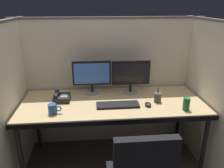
{
  "coord_description": "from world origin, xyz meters",
  "views": [
    {
      "loc": [
        -0.2,
        -1.82,
        1.72
      ],
      "look_at": [
        0.0,
        0.35,
        0.92
      ],
      "focal_mm": 35.72,
      "sensor_mm": 36.0,
      "label": 1
    }
  ],
  "objects_px": {
    "keyboard_main": "(118,105)",
    "computer_mouse": "(148,104)",
    "monitor_right": "(131,75)",
    "coffee_mug": "(53,109)",
    "soda_can": "(186,104)",
    "monitor_left": "(92,75)",
    "desk": "(113,106)",
    "pen_cup": "(158,97)",
    "desk_phone": "(61,97)"
  },
  "relations": [
    {
      "from": "computer_mouse",
      "to": "monitor_left",
      "type": "bearing_deg",
      "value": 144.52
    },
    {
      "from": "keyboard_main",
      "to": "computer_mouse",
      "type": "relative_size",
      "value": 4.48
    },
    {
      "from": "desk",
      "to": "desk_phone",
      "type": "relative_size",
      "value": 10.0
    },
    {
      "from": "computer_mouse",
      "to": "pen_cup",
      "type": "height_order",
      "value": "pen_cup"
    },
    {
      "from": "monitor_right",
      "to": "computer_mouse",
      "type": "xyz_separation_m",
      "value": [
        0.12,
        -0.37,
        -0.2
      ]
    },
    {
      "from": "monitor_left",
      "to": "pen_cup",
      "type": "bearing_deg",
      "value": -24.03
    },
    {
      "from": "monitor_left",
      "to": "computer_mouse",
      "type": "relative_size",
      "value": 4.48
    },
    {
      "from": "coffee_mug",
      "to": "soda_can",
      "type": "relative_size",
      "value": 1.03
    },
    {
      "from": "computer_mouse",
      "to": "coffee_mug",
      "type": "bearing_deg",
      "value": -175.06
    },
    {
      "from": "desk",
      "to": "monitor_right",
      "type": "relative_size",
      "value": 4.42
    },
    {
      "from": "monitor_right",
      "to": "coffee_mug",
      "type": "bearing_deg",
      "value": -151.08
    },
    {
      "from": "desk_phone",
      "to": "computer_mouse",
      "type": "bearing_deg",
      "value": -13.88
    },
    {
      "from": "desk_phone",
      "to": "coffee_mug",
      "type": "bearing_deg",
      "value": -98.08
    },
    {
      "from": "keyboard_main",
      "to": "coffee_mug",
      "type": "xyz_separation_m",
      "value": [
        -0.62,
        -0.11,
        0.04
      ]
    },
    {
      "from": "computer_mouse",
      "to": "coffee_mug",
      "type": "xyz_separation_m",
      "value": [
        -0.93,
        -0.08,
        0.03
      ]
    },
    {
      "from": "monitor_right",
      "to": "desk_phone",
      "type": "bearing_deg",
      "value": -169.04
    },
    {
      "from": "monitor_left",
      "to": "desk_phone",
      "type": "height_order",
      "value": "monitor_left"
    },
    {
      "from": "keyboard_main",
      "to": "computer_mouse",
      "type": "xyz_separation_m",
      "value": [
        0.3,
        -0.03,
        0.01
      ]
    },
    {
      "from": "coffee_mug",
      "to": "soda_can",
      "type": "height_order",
      "value": "soda_can"
    },
    {
      "from": "desk_phone",
      "to": "monitor_left",
      "type": "bearing_deg",
      "value": 28.25
    },
    {
      "from": "pen_cup",
      "to": "desk_phone",
      "type": "bearing_deg",
      "value": 172.89
    },
    {
      "from": "desk",
      "to": "pen_cup",
      "type": "bearing_deg",
      "value": -3.32
    },
    {
      "from": "monitor_right",
      "to": "computer_mouse",
      "type": "height_order",
      "value": "monitor_right"
    },
    {
      "from": "computer_mouse",
      "to": "desk",
      "type": "bearing_deg",
      "value": 160.91
    },
    {
      "from": "soda_can",
      "to": "monitor_right",
      "type": "bearing_deg",
      "value": 133.83
    },
    {
      "from": "pen_cup",
      "to": "monitor_left",
      "type": "bearing_deg",
      "value": 155.97
    },
    {
      "from": "keyboard_main",
      "to": "coffee_mug",
      "type": "relative_size",
      "value": 3.41
    },
    {
      "from": "monitor_right",
      "to": "desk_phone",
      "type": "xyz_separation_m",
      "value": [
        -0.77,
        -0.15,
        -0.18
      ]
    },
    {
      "from": "desk",
      "to": "desk_phone",
      "type": "height_order",
      "value": "desk_phone"
    },
    {
      "from": "monitor_left",
      "to": "desk_phone",
      "type": "xyz_separation_m",
      "value": [
        -0.33,
        -0.18,
        -0.18
      ]
    },
    {
      "from": "keyboard_main",
      "to": "desk_phone",
      "type": "distance_m",
      "value": 0.61
    },
    {
      "from": "keyboard_main",
      "to": "computer_mouse",
      "type": "height_order",
      "value": "computer_mouse"
    },
    {
      "from": "coffee_mug",
      "to": "monitor_left",
      "type": "bearing_deg",
      "value": 51.99
    },
    {
      "from": "monitor_right",
      "to": "computer_mouse",
      "type": "relative_size",
      "value": 4.48
    },
    {
      "from": "keyboard_main",
      "to": "coffee_mug",
      "type": "height_order",
      "value": "coffee_mug"
    },
    {
      "from": "coffee_mug",
      "to": "pen_cup",
      "type": "bearing_deg",
      "value": 9.36
    },
    {
      "from": "monitor_left",
      "to": "keyboard_main",
      "type": "distance_m",
      "value": 0.49
    },
    {
      "from": "desk",
      "to": "pen_cup",
      "type": "relative_size",
      "value": 11.57
    },
    {
      "from": "monitor_left",
      "to": "pen_cup",
      "type": "relative_size",
      "value": 2.62
    },
    {
      "from": "computer_mouse",
      "to": "desk_phone",
      "type": "xyz_separation_m",
      "value": [
        -0.88,
        0.22,
        0.02
      ]
    },
    {
      "from": "monitor_left",
      "to": "keyboard_main",
      "type": "relative_size",
      "value": 1.0
    },
    {
      "from": "keyboard_main",
      "to": "computer_mouse",
      "type": "bearing_deg",
      "value": -5.32
    },
    {
      "from": "desk_phone",
      "to": "pen_cup",
      "type": "bearing_deg",
      "value": -7.11
    },
    {
      "from": "soda_can",
      "to": "pen_cup",
      "type": "xyz_separation_m",
      "value": [
        -0.22,
        0.21,
        -0.01
      ]
    },
    {
      "from": "keyboard_main",
      "to": "soda_can",
      "type": "relative_size",
      "value": 3.52
    },
    {
      "from": "soda_can",
      "to": "coffee_mug",
      "type": "bearing_deg",
      "value": 178.41
    },
    {
      "from": "desk",
      "to": "monitor_right",
      "type": "xyz_separation_m",
      "value": [
        0.23,
        0.25,
        0.27
      ]
    },
    {
      "from": "monitor_right",
      "to": "keyboard_main",
      "type": "bearing_deg",
      "value": -118.83
    },
    {
      "from": "keyboard_main",
      "to": "coffee_mug",
      "type": "distance_m",
      "value": 0.63
    },
    {
      "from": "pen_cup",
      "to": "desk",
      "type": "bearing_deg",
      "value": 176.68
    }
  ]
}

